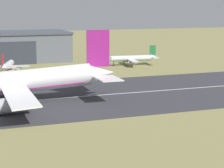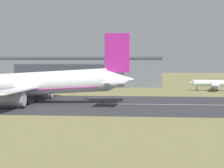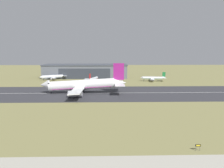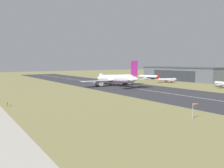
{
  "view_description": "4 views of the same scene",
  "coord_description": "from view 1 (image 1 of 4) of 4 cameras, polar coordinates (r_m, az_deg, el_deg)",
  "views": [
    {
      "loc": [
        -59.87,
        -3.89,
        27.07
      ],
      "look_at": [
        -19.71,
        105.79,
        5.57
      ],
      "focal_mm": 70.0,
      "sensor_mm": 36.0,
      "label": 1
    },
    {
      "loc": [
        -8.82,
        -3.18,
        12.22
      ],
      "look_at": [
        -20.11,
        102.57,
        6.47
      ],
      "focal_mm": 70.0,
      "sensor_mm": 36.0,
      "label": 2
    },
    {
      "loc": [
        -28.35,
        -23.54,
        26.72
      ],
      "look_at": [
        -24.84,
        104.59,
        7.93
      ],
      "focal_mm": 35.0,
      "sensor_mm": 36.0,
      "label": 3
    },
    {
      "loc": [
        95.62,
        16.34,
        18.19
      ],
      "look_at": [
        -24.25,
        100.23,
        3.96
      ],
      "focal_mm": 35.0,
      "sensor_mm": 36.0,
      "label": 4
    }
  ],
  "objects": [
    {
      "name": "airplane_landing",
      "position": [
        123.54,
        -12.26,
        0.15
      ],
      "size": [
        56.15,
        55.67,
        19.68
      ],
      "color": "white",
      "rests_on": "ground_plane"
    },
    {
      "name": "runway_strip",
      "position": [
        138.29,
        5.97,
        -0.9
      ],
      "size": [
        510.72,
        53.74,
        0.06
      ],
      "primitive_type": "cube",
      "color": "#333338",
      "rests_on": "ground_plane"
    },
    {
      "name": "airplane_parked_west",
      "position": [
        180.06,
        -13.5,
        2.36
      ],
      "size": [
        17.42,
        22.21,
        8.17
      ],
      "color": "silver",
      "rests_on": "ground_plane"
    },
    {
      "name": "airplane_parked_centre",
      "position": [
        195.03,
        2.57,
        3.34
      ],
      "size": [
        23.7,
        18.59,
        8.69
      ],
      "color": "silver",
      "rests_on": "ground_plane"
    },
    {
      "name": "runway_centreline",
      "position": [
        138.28,
        5.97,
        -0.89
      ],
      "size": [
        459.65,
        0.7,
        0.01
      ],
      "primitive_type": "cube",
      "color": "silver",
      "rests_on": "runway_strip"
    }
  ]
}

